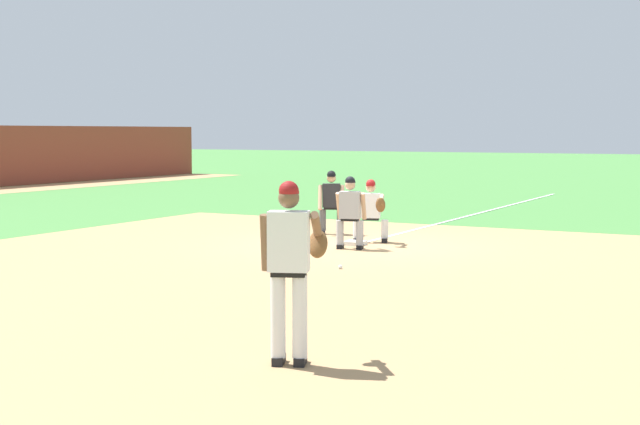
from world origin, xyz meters
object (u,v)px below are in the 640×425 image
Objects in this scene: first_base_bag at (355,243)px; first_baseman at (371,208)px; baserunner at (350,210)px; umpire at (331,200)px; pitcher at (291,261)px; baseball at (340,267)px.

first_baseman reaches higher than first_base_bag.
umpire is (2.12, 1.52, 0.00)m from baserunner.
first_base_bag is at bearing 170.38° from first_baseman.
baserunner reaches higher than first_base_bag.
pitcher reaches higher than umpire.
umpire is at bearing 41.31° from first_base_bag.
baserunner is (-1.16, -0.07, 0.06)m from first_baseman.
baserunner reaches higher than first_baseman.
first_baseman is at bearing -123.50° from umpire.
baseball is 0.05× the size of baserunner.
baseball is (-2.98, -1.16, -0.01)m from first_base_bag.
pitcher is at bearing -154.65° from umpire.
pitcher is 11.45m from umpire.
first_baseman reaches higher than baseball.
first_baseman is (3.56, 1.07, 0.69)m from baseball.
first_baseman is 1.74m from umpire.
baserunner is at bearing -144.43° from umpire.
baserunner is at bearing -164.08° from first_base_bag.
pitcher is 1.27× the size of baserunner.
first_base_bag is 0.96m from baserunner.
baseball is at bearing -150.92° from umpire.
pitcher is at bearing -157.64° from baserunner.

